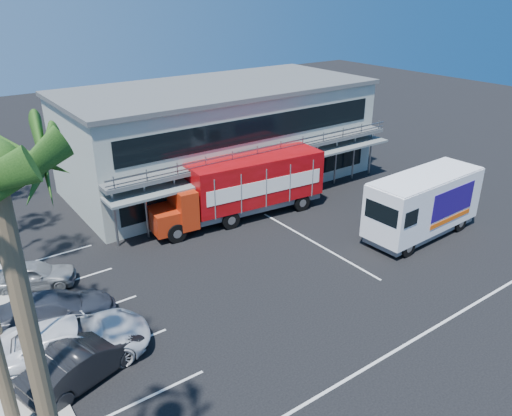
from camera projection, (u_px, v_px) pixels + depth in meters
ground at (325, 276)px, 25.89m from camera, size 120.00×120.00×0.00m
building at (220, 135)px, 37.08m from camera, size 22.40×12.00×7.30m
light_pole_near at (10, 279)px, 17.22m from camera, size 0.50×0.25×8.09m
red_truck at (244, 185)px, 31.80m from camera, size 11.78×3.75×3.90m
white_van at (423, 204)px, 29.36m from camera, size 7.92×2.98×3.82m
parked_car_b at (84, 361)px, 18.85m from camera, size 5.09×3.04×1.58m
parked_car_c at (73, 341)px, 19.84m from camera, size 6.54×4.16×1.68m
parked_car_d at (54, 310)px, 21.87m from camera, size 5.59×3.31×1.52m
parked_car_e at (33, 275)px, 24.66m from camera, size 4.33×3.06×1.37m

